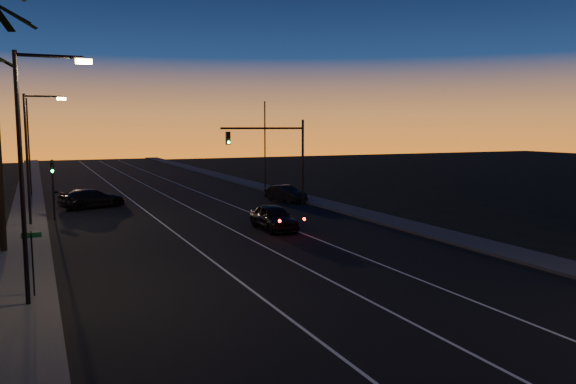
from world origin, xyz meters
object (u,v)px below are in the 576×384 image
signal_mast (276,147)px  lead_car (274,217)px  right_car (285,193)px  cross_car (92,198)px

signal_mast → lead_car: bearing=-114.0°
signal_mast → lead_car: size_ratio=1.38×
lead_car → right_car: bearing=62.8°
lead_car → right_car: size_ratio=1.15×
right_car → cross_car: cross_car is taller
lead_car → right_car: 13.36m
lead_car → cross_car: lead_car is taller
signal_mast → right_car: (1.86, 2.36, -4.08)m
cross_car → lead_car: bearing=-57.3°
signal_mast → cross_car: bearing=159.2°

